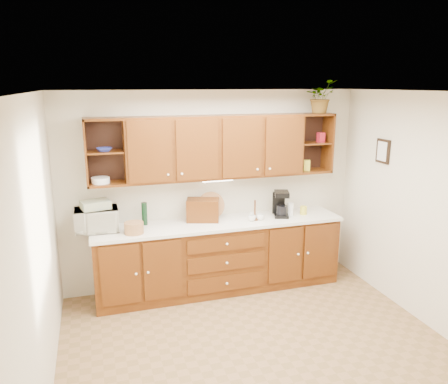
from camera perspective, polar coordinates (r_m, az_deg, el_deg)
floor at (r=4.82m, az=4.61°, el=-19.77°), size 4.00×4.00×0.00m
ceiling at (r=4.01m, az=5.34°, el=12.87°), size 4.00×4.00×0.00m
back_wall at (r=5.83m, az=-1.43°, el=0.35°), size 4.00×0.00×4.00m
left_wall at (r=3.99m, az=-23.05°, el=-7.33°), size 0.00×3.50×3.50m
right_wall at (r=5.29m, az=25.52°, el=-2.47°), size 0.00×3.50×3.50m
base_cabinets at (r=5.82m, az=-0.58°, el=-8.48°), size 3.20×0.60×0.90m
countertop at (r=5.65m, az=-0.56°, el=-4.11°), size 3.24×0.64×0.04m
upper_cabinets at (r=5.57m, az=-0.92°, el=5.92°), size 3.20×0.33×0.80m
undercabinet_light at (r=5.59m, az=-0.85°, el=1.55°), size 0.40×0.05×0.02m
framed_picture at (r=5.84m, az=20.06°, el=5.03°), size 0.03×0.24×0.30m
wicker_basket at (r=5.31m, az=-11.68°, el=-4.61°), size 0.25×0.25×0.14m
microwave at (r=5.48m, az=-16.30°, el=-3.51°), size 0.51×0.34×0.28m
towel_stack at (r=5.43m, az=-16.43°, el=-1.60°), size 0.37×0.31×0.10m
wine_bottle at (r=5.58m, az=-10.35°, el=-2.80°), size 0.07×0.07×0.29m
woven_tray at (r=5.78m, az=-1.71°, el=-3.37°), size 0.37×0.16×0.36m
bread_box at (r=5.66m, az=-2.78°, el=-2.35°), size 0.47×0.37×0.29m
mug_tree at (r=5.73m, az=4.04°, el=-3.23°), size 0.25×0.24×0.27m
canister_red at (r=5.88m, az=7.46°, el=-2.59°), size 0.12×0.12×0.14m
canister_white at (r=5.95m, az=8.67°, el=-2.25°), size 0.09×0.09×0.17m
canister_yellow at (r=6.04m, az=10.33°, el=-2.37°), size 0.12×0.12×0.11m
coffee_maker at (r=5.89m, az=7.42°, el=-1.58°), size 0.25×0.29×0.35m
bowl_stack at (r=5.32m, az=-15.37°, el=5.36°), size 0.19×0.19×0.04m
plate_stack at (r=5.40m, az=-15.84°, el=1.48°), size 0.28×0.28×0.07m
pantry_box_yellow at (r=6.05m, az=10.77°, el=3.44°), size 0.10×0.09×0.15m
pantry_box_red at (r=6.09m, az=12.53°, el=6.97°), size 0.10×0.09×0.13m
potted_plant at (r=6.02m, az=12.47°, el=12.06°), size 0.49×0.47×0.43m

